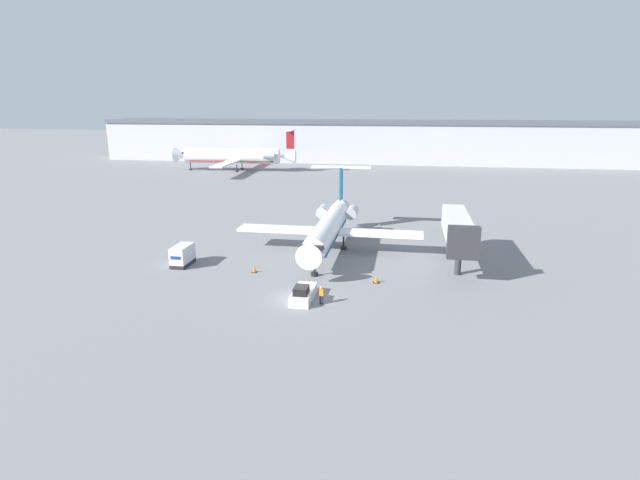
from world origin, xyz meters
The scene contains 10 objects.
ground_plane centered at (0.00, 0.00, 0.00)m, with size 600.00×600.00×0.00m, color slate.
terminal_building centered at (0.00, 120.00, 6.64)m, with size 180.00×16.80×13.23m.
airplane_main centered at (0.02, 17.35, 3.14)m, with size 23.54×25.76×9.38m.
pushback_tug centered at (0.20, 0.30, 0.60)m, with size 1.84×4.77×1.66m.
luggage_cart centered at (-15.73, 8.27, 1.19)m, with size 1.72×3.49×2.37m.
worker_near_tug centered at (2.08, -0.48, 0.92)m, with size 0.40×0.25×1.76m.
traffic_cone_left centered at (-6.79, 7.24, 0.39)m, with size 0.53×0.53×0.82m.
traffic_cone_right centered at (6.79, 6.21, 0.38)m, with size 0.63×0.63×0.80m.
airplane_parked_far_left centered at (-38.11, 91.17, 4.13)m, with size 34.72×38.82×11.33m.
jet_bridge centered at (15.39, 13.37, 4.46)m, with size 3.20×14.28×6.19m.
Camera 1 is at (9.40, -43.29, 18.05)m, focal length 28.00 mm.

